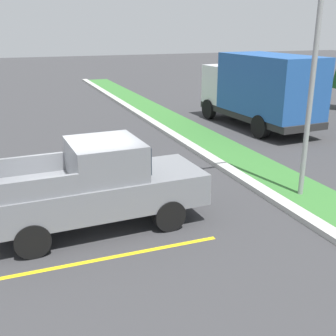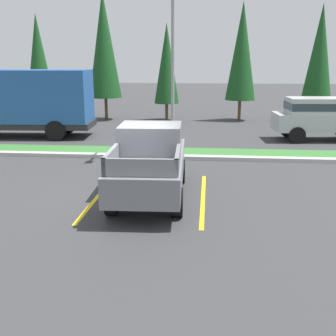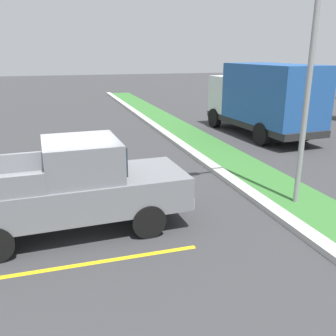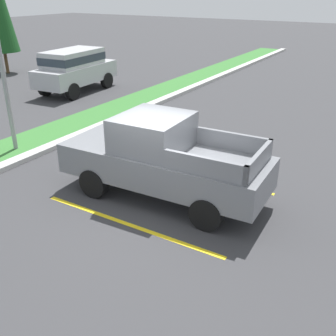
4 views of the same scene
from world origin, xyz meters
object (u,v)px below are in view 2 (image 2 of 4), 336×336
at_px(cypress_tree_leftmost, 38,57).
at_px(cypress_tree_rightmost, 320,53).
at_px(cypress_tree_left_inner, 104,45).
at_px(pickup_truck_main, 150,162).
at_px(cargo_truck_distant, 28,101).
at_px(cypress_tree_right_inner, 242,51).
at_px(suv_distant, 321,115).
at_px(cypress_tree_center, 167,64).
at_px(street_light, 172,50).

relative_size(cypress_tree_leftmost, cypress_tree_rightmost, 0.94).
bearing_deg(cypress_tree_left_inner, pickup_truck_main, -72.18).
xyz_separation_m(cargo_truck_distant, cypress_tree_right_inner, (11.23, 7.13, 2.54)).
bearing_deg(cypress_tree_left_inner, suv_distant, -27.27).
relative_size(pickup_truck_main, cypress_tree_rightmost, 0.73).
bearing_deg(cypress_tree_rightmost, cypress_tree_center, -176.25).
xyz_separation_m(cargo_truck_distant, suv_distant, (14.72, 0.35, -0.61)).
xyz_separation_m(cypress_tree_right_inner, cypress_tree_rightmost, (4.90, 0.34, -0.08)).
bearing_deg(cypress_tree_left_inner, cypress_tree_leftmost, 172.61).
bearing_deg(cargo_truck_distant, street_light, -25.24).
relative_size(cypress_tree_center, cypress_tree_rightmost, 0.84).
xyz_separation_m(cypress_tree_leftmost, cypress_tree_right_inner, (13.46, -0.16, 0.35)).
relative_size(street_light, cypress_tree_left_inner, 0.91).
height_order(suv_distant, cypress_tree_right_inner, cypress_tree_right_inner).
relative_size(pickup_truck_main, suv_distant, 1.12).
xyz_separation_m(pickup_truck_main, cypress_tree_left_inner, (-5.13, 15.97, 3.75)).
bearing_deg(suv_distant, pickup_truck_main, -126.58).
distance_m(suv_distant, cypress_tree_leftmost, 18.53).
bearing_deg(pickup_truck_main, cypress_tree_right_inner, 77.43).
relative_size(cypress_tree_left_inner, cypress_tree_right_inner, 1.09).
bearing_deg(pickup_truck_main, cypress_tree_leftmost, 120.58).
bearing_deg(cargo_truck_distant, cypress_tree_left_inner, 70.01).
height_order(pickup_truck_main, cypress_tree_right_inner, cypress_tree_right_inner).
height_order(cypress_tree_left_inner, cypress_tree_rightmost, cypress_tree_left_inner).
bearing_deg(cypress_tree_center, cypress_tree_right_inner, 3.55).
relative_size(pickup_truck_main, cargo_truck_distant, 0.76).
relative_size(cypress_tree_left_inner, cypress_tree_rightmost, 1.11).
relative_size(pickup_truck_main, cypress_tree_leftmost, 0.77).
distance_m(cargo_truck_distant, street_light, 8.88).
distance_m(street_light, cypress_tree_right_inner, 11.33).
bearing_deg(cargo_truck_distant, cypress_tree_leftmost, 106.99).
bearing_deg(cypress_tree_leftmost, cargo_truck_distant, -73.01).
bearing_deg(suv_distant, cypress_tree_center, 141.88).
bearing_deg(cypress_tree_center, street_light, -83.09).
height_order(suv_distant, cypress_tree_center, cypress_tree_center).
xyz_separation_m(suv_distant, cypress_tree_right_inner, (-3.49, 6.78, 3.15)).
bearing_deg(cypress_tree_rightmost, suv_distant, -101.17).
xyz_separation_m(pickup_truck_main, street_light, (0.16, 5.64, 3.22)).
distance_m(pickup_truck_main, cypress_tree_leftmost, 19.49).
bearing_deg(cypress_tree_rightmost, cargo_truck_distant, -155.15).
height_order(cypress_tree_leftmost, cypress_tree_right_inner, cypress_tree_right_inner).
bearing_deg(suv_distant, cargo_truck_distant, -178.62).
relative_size(cargo_truck_distant, cypress_tree_left_inner, 0.85).
bearing_deg(pickup_truck_main, cypress_tree_rightmost, 62.94).
relative_size(pickup_truck_main, street_light, 0.72).
bearing_deg(cargo_truck_distant, cypress_tree_center, 46.62).
bearing_deg(cypress_tree_leftmost, suv_distant, -22.26).
xyz_separation_m(cypress_tree_leftmost, cypress_tree_rightmost, (18.36, 0.18, 0.27)).
height_order(cargo_truck_distant, street_light, street_light).
bearing_deg(cypress_tree_center, cypress_tree_leftmost, 176.99).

